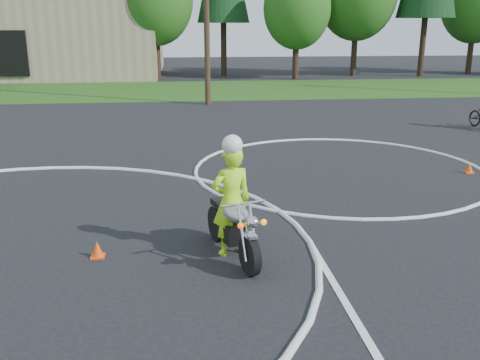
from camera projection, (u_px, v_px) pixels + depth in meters
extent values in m
cube|color=#1E4714|center=(120.00, 91.00, 32.28)|extent=(120.00, 10.00, 0.02)
torus|color=silver|center=(338.00, 170.00, 14.98)|extent=(8.10, 8.10, 0.10)
cylinder|color=black|center=(250.00, 255.00, 8.68)|extent=(0.32, 0.68, 0.67)
cylinder|color=black|center=(217.00, 223.00, 10.06)|extent=(0.32, 0.68, 0.67)
cube|color=black|center=(231.00, 231.00, 9.39)|extent=(0.47, 0.68, 0.33)
ellipsoid|color=#B8B8BD|center=(236.00, 213.00, 9.07)|extent=(0.58, 0.80, 0.31)
cube|color=black|center=(224.00, 205.00, 9.57)|extent=(0.47, 0.72, 0.11)
cylinder|color=white|center=(242.00, 232.00, 8.61)|extent=(0.16, 0.40, 0.90)
cylinder|color=silver|center=(253.00, 230.00, 8.68)|extent=(0.16, 0.40, 0.90)
cube|color=silver|center=(251.00, 236.00, 8.56)|extent=(0.22, 0.28, 0.06)
cylinder|color=white|center=(243.00, 204.00, 8.70)|extent=(0.76, 0.26, 0.04)
sphere|color=silver|center=(253.00, 222.00, 8.40)|extent=(0.20, 0.20, 0.20)
sphere|color=#F34B0C|center=(241.00, 226.00, 8.36)|extent=(0.10, 0.10, 0.10)
sphere|color=orange|center=(264.00, 222.00, 8.51)|extent=(0.10, 0.10, 0.10)
cylinder|color=white|center=(231.00, 227.00, 9.88)|extent=(0.34, 0.88, 0.09)
imported|color=#B6FF1A|center=(231.00, 201.00, 9.28)|extent=(0.82, 0.65, 1.97)
sphere|color=white|center=(232.00, 145.00, 8.95)|extent=(0.35, 0.35, 0.35)
cone|color=#FF4B0D|center=(469.00, 168.00, 14.64)|extent=(0.22, 0.22, 0.30)
cube|color=#FF4B0D|center=(469.00, 172.00, 14.68)|extent=(0.24, 0.24, 0.03)
cone|color=#FF4B0D|center=(97.00, 249.00, 9.37)|extent=(0.22, 0.22, 0.30)
cube|color=#FF4B0D|center=(98.00, 256.00, 9.40)|extent=(0.24, 0.24, 0.03)
cube|color=black|center=(4.00, 54.00, 35.56)|extent=(3.00, 0.16, 3.00)
cylinder|color=#382619|center=(157.00, 57.00, 38.70)|extent=(0.44, 0.44, 3.24)
cylinder|color=#382619|center=(224.00, 50.00, 41.03)|extent=(0.44, 0.44, 3.96)
cylinder|color=#382619|center=(296.00, 59.00, 38.83)|extent=(0.44, 0.44, 2.88)
ellipsoid|color=#1E5116|center=(297.00, 8.00, 37.84)|extent=(4.80, 4.80, 5.76)
cylinder|color=#382619|center=(354.00, 52.00, 41.16)|extent=(0.44, 0.44, 3.60)
cylinder|color=#382619|center=(422.00, 48.00, 40.62)|extent=(0.44, 0.44, 4.32)
cylinder|color=#382619|center=(470.00, 53.00, 43.19)|extent=(0.44, 0.44, 3.24)
ellipsoid|color=#1E5116|center=(476.00, 1.00, 42.08)|extent=(5.40, 5.40, 6.48)
cylinder|color=#382619|center=(103.00, 59.00, 39.29)|extent=(0.44, 0.44, 2.88)
ellipsoid|color=#1E5116|center=(99.00, 8.00, 38.30)|extent=(4.80, 4.80, 5.76)
cylinder|color=#473321|center=(206.00, 0.00, 25.66)|extent=(0.28, 0.28, 10.00)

